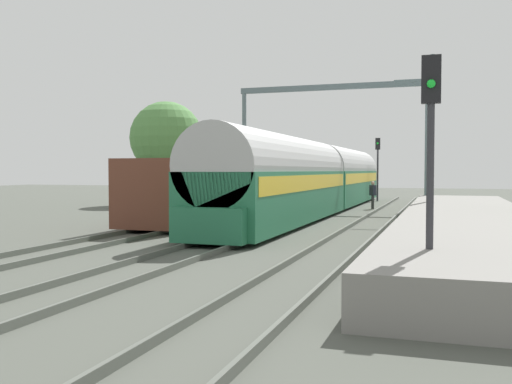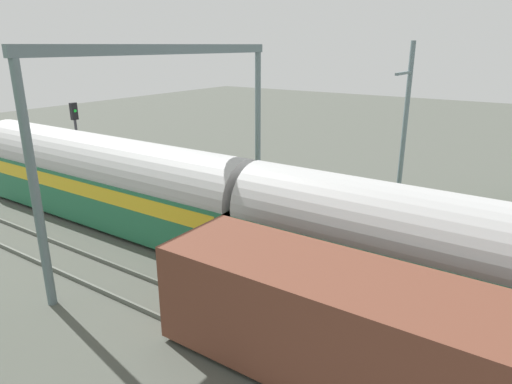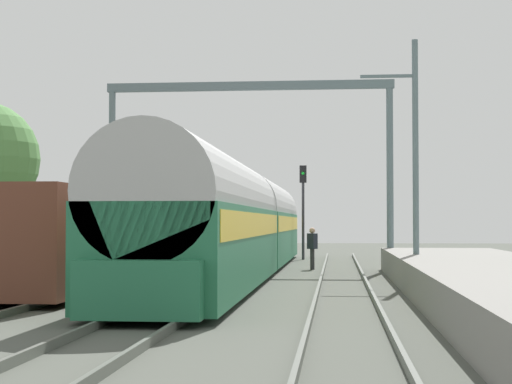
{
  "view_description": "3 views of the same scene",
  "coord_description": "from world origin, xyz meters",
  "views": [
    {
      "loc": [
        6.9,
        -20.33,
        2.4
      ],
      "look_at": [
        0.0,
        0.63,
        1.57
      ],
      "focal_mm": 40.33,
      "sensor_mm": 36.0,
      "label": 1
    },
    {
      "loc": [
        -12.62,
        3.51,
        7.85
      ],
      "look_at": [
        -0.29,
        11.86,
        2.97
      ],
      "focal_mm": 31.66,
      "sensor_mm": 36.0,
      "label": 2
    },
    {
      "loc": [
        3.66,
        -19.62,
        1.97
      ],
      "look_at": [
        0.0,
        19.15,
        3.33
      ],
      "focal_mm": 59.99,
      "sensor_mm": 36.0,
      "label": 3
    }
  ],
  "objects": [
    {
      "name": "track_far_west",
      "position": [
        -3.86,
        0.0,
        0.08
      ],
      "size": [
        1.52,
        60.0,
        0.16
      ],
      "color": "#575B53",
      "rests_on": "ground"
    },
    {
      "name": "freight_car",
      "position": [
        -3.86,
        5.16,
        1.47
      ],
      "size": [
        2.8,
        13.0,
        2.7
      ],
      "color": "brown",
      "rests_on": "ground"
    },
    {
      "name": "ground",
      "position": [
        0.0,
        0.0,
        0.0
      ],
      "size": [
        120.0,
        120.0,
        0.0
      ],
      "primitive_type": "plane",
      "color": "#4D5048"
    },
    {
      "name": "track_east",
      "position": [
        3.86,
        0.0,
        0.08
      ],
      "size": [
        1.52,
        60.0,
        0.16
      ],
      "color": "#575B53",
      "rests_on": "ground"
    },
    {
      "name": "railway_signal_far",
      "position": [
        1.92,
        25.07,
        3.16
      ],
      "size": [
        0.36,
        0.3,
        4.92
      ],
      "color": "#2D2D33",
      "rests_on": "ground"
    },
    {
      "name": "catenary_gantry",
      "position": [
        0.0,
        15.92,
        5.6
      ],
      "size": [
        12.12,
        0.28,
        7.86
      ],
      "color": "slate",
      "rests_on": "ground"
    },
    {
      "name": "track_west",
      "position": [
        0.0,
        0.0,
        0.08
      ],
      "size": [
        1.52,
        60.0,
        0.16
      ],
      "color": "#575B53",
      "rests_on": "ground"
    },
    {
      "name": "railway_signal_near",
      "position": [
        6.63,
        -8.91,
        2.95
      ],
      "size": [
        0.36,
        0.3,
        4.57
      ],
      "color": "#2D2D33",
      "rests_on": "ground"
    },
    {
      "name": "platform",
      "position": [
        7.68,
        2.0,
        0.45
      ],
      "size": [
        4.4,
        28.0,
        0.9
      ],
      "color": "gray",
      "rests_on": "ground"
    },
    {
      "name": "person_crossing",
      "position": [
        2.66,
        15.73,
        1.03
      ],
      "size": [
        0.45,
        0.45,
        1.73
      ],
      "rotation": [
        0.0,
        0.0,
        5.49
      ],
      "color": "#303030",
      "rests_on": "ground"
    },
    {
      "name": "catenary_pole_east_mid",
      "position": [
        6.21,
        8.84,
        4.15
      ],
      "size": [
        1.9,
        0.2,
        8.0
      ],
      "color": "slate",
      "rests_on": "ground"
    },
    {
      "name": "tree_west_background",
      "position": [
        -11.78,
        16.2,
        4.69
      ],
      "size": [
        5.1,
        5.1,
        7.25
      ],
      "color": "#4C3826",
      "rests_on": "ground"
    },
    {
      "name": "passenger_train",
      "position": [
        0.0,
        12.29,
        1.97
      ],
      "size": [
        2.93,
        32.85,
        3.82
      ],
      "color": "#236B47",
      "rests_on": "ground"
    }
  ]
}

